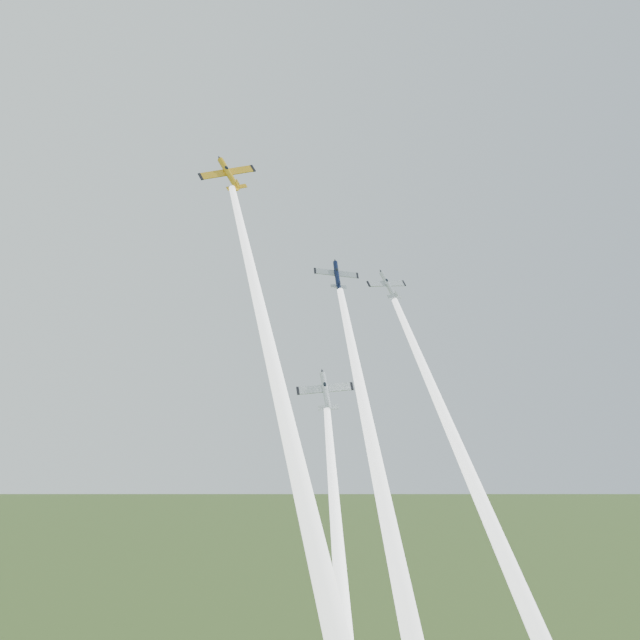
{
  "coord_description": "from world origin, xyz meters",
  "views": [
    {
      "loc": [
        -46.93,
        -107.85,
        76.24
      ],
      "look_at": [
        0.0,
        -6.0,
        92.0
      ],
      "focal_mm": 45.0,
      "sensor_mm": 36.0,
      "label": 1
    }
  ],
  "objects_px": {
    "plane_silver_right": "(388,285)",
    "plane_silver_low": "(326,391)",
    "plane_yellow": "(229,174)",
    "plane_navy": "(337,275)"
  },
  "relations": [
    {
      "from": "plane_silver_right",
      "to": "plane_silver_low",
      "type": "relative_size",
      "value": 0.86
    },
    {
      "from": "plane_yellow",
      "to": "plane_navy",
      "type": "distance_m",
      "value": 21.99
    },
    {
      "from": "plane_navy",
      "to": "plane_silver_low",
      "type": "bearing_deg",
      "value": -129.41
    },
    {
      "from": "plane_navy",
      "to": "plane_silver_low",
      "type": "height_order",
      "value": "plane_navy"
    },
    {
      "from": "plane_silver_right",
      "to": "plane_silver_low",
      "type": "bearing_deg",
      "value": -159.25
    },
    {
      "from": "plane_yellow",
      "to": "plane_navy",
      "type": "height_order",
      "value": "plane_yellow"
    },
    {
      "from": "plane_silver_low",
      "to": "plane_silver_right",
      "type": "bearing_deg",
      "value": 42.52
    },
    {
      "from": "plane_yellow",
      "to": "plane_silver_right",
      "type": "relative_size",
      "value": 1.26
    },
    {
      "from": "plane_yellow",
      "to": "plane_silver_low",
      "type": "xyz_separation_m",
      "value": [
        12.27,
        -7.67,
        -32.28
      ]
    },
    {
      "from": "plane_yellow",
      "to": "plane_silver_low",
      "type": "height_order",
      "value": "plane_yellow"
    }
  ]
}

